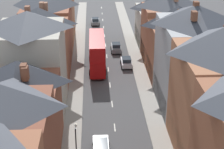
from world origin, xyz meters
TOP-DOWN VIEW (x-y plane):
  - pavement_left at (-5.10, 38.00)m, footprint 2.20×104.00m
  - pavement_right at (5.10, 38.00)m, footprint 2.20×104.00m
  - centre_line_dashes at (0.00, 36.00)m, footprint 0.14×97.80m
  - terrace_row_left at (-10.19, 27.14)m, footprint 8.00×76.39m
  - terrace_row_right at (10.19, 21.65)m, footprint 8.00×72.27m
  - double_decker_bus_lead at (-1.81, 42.70)m, footprint 2.74×10.80m
  - car_near_blue at (-1.80, 18.59)m, footprint 1.90×4.56m
  - car_near_silver at (1.80, 50.25)m, footprint 1.90×3.85m
  - car_parked_left_a at (3.10, 43.17)m, footprint 1.90×3.88m
  - car_parked_left_b at (-1.80, 68.27)m, footprint 1.90×3.87m
  - street_lamp at (-4.25, 15.46)m, footprint 0.20×1.12m

SIDE VIEW (x-z plane):
  - centre_line_dashes at x=0.00m, z-range 0.00..0.01m
  - pavement_left at x=-5.10m, z-range 0.00..0.14m
  - pavement_right at x=5.10m, z-range 0.00..0.14m
  - car_parked_left_b at x=-1.80m, z-range 0.01..1.58m
  - car_parked_left_a at x=3.10m, z-range 0.01..1.59m
  - car_near_blue at x=-1.80m, z-range 0.01..1.59m
  - car_near_silver at x=1.80m, z-range 0.00..1.71m
  - double_decker_bus_lead at x=-1.81m, z-range 0.17..5.47m
  - street_lamp at x=-4.25m, z-range 0.49..5.99m
  - terrace_row_left at x=-10.19m, z-range -1.06..13.21m
  - terrace_row_right at x=10.19m, z-range -0.72..13.48m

